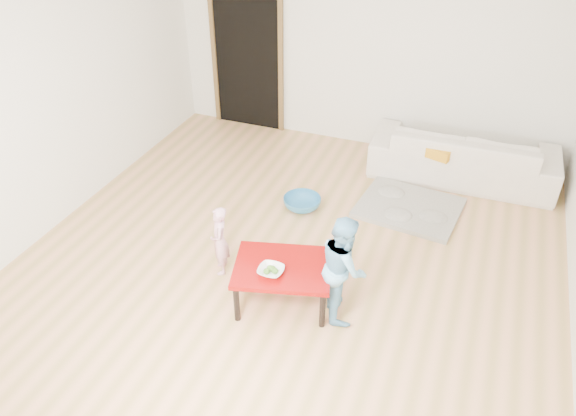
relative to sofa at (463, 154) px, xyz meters
The scene contains 13 objects.
floor 2.46m from the sofa, 122.94° to the right, with size 5.00×5.00×0.01m, color tan.
back_wall 1.72m from the sofa, 161.28° to the left, with size 5.00×0.02×2.60m, color white.
left_wall 4.45m from the sofa, 151.83° to the right, with size 0.02×5.00×2.60m, color white.
doorway 3.05m from the sofa, behind, with size 1.02×0.08×2.11m, color brown, non-canonical shape.
sofa is the anchor object (origin of this frame).
cushion 0.42m from the sofa, 140.90° to the right, with size 0.44×0.39×0.12m, color orange.
red_table 2.99m from the sofa, 113.44° to the right, with size 0.81×0.61×0.41m, color maroon, non-canonical shape.
bowl 3.12m from the sofa, 113.44° to the right, with size 0.21×0.21×0.05m, color white.
broccoli 3.13m from the sofa, 113.44° to the right, with size 0.12×0.12×0.06m, color #2D5919, non-canonical shape.
child_pink 3.17m from the sofa, 126.32° to the right, with size 0.25×0.17×0.70m, color #D56182.
child_blue 2.75m from the sofa, 104.42° to the right, with size 0.47×0.37×0.97m, color #62B7E4.
basin 2.02m from the sofa, 139.57° to the right, with size 0.41×0.41×0.13m, color teal.
blanket 1.05m from the sofa, 115.08° to the right, with size 1.05×0.88×0.05m, color #ABA496, non-canonical shape.
Camera 1 is at (1.48, -4.06, 3.46)m, focal length 35.00 mm.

